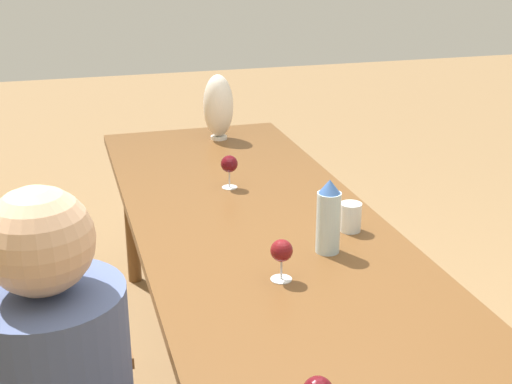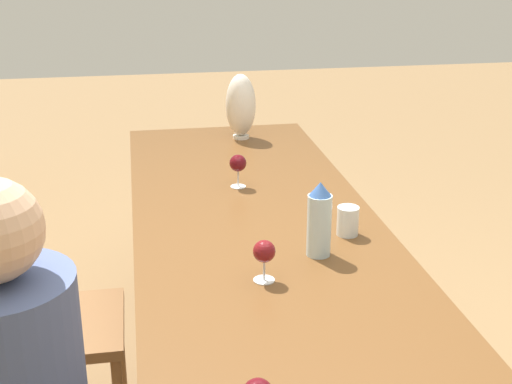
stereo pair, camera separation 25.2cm
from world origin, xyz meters
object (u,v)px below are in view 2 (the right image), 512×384
Objects in this scene: water_bottle at (319,220)px; water_tumbler at (348,221)px; wine_glass_4 at (238,164)px; wine_glass_3 at (264,253)px; chair_far at (38,316)px; vase at (241,106)px.

water_bottle is 2.45× the size of water_tumbler.
water_bottle is 0.68m from wine_glass_4.
wine_glass_3 is at bearing 129.56° from water_tumbler.
wine_glass_3 is at bearing -119.62° from chair_far.
water_bottle is at bearing 134.71° from water_tumbler.
chair_far reaches higher than water_tumbler.
water_tumbler is at bearing -171.65° from vase.
water_bottle is 0.25m from wine_glass_3.
chair_far is at bearing 60.38° from wine_glass_3.
vase is 0.35× the size of chair_far.
water_bottle reaches higher than chair_far.
water_tumbler is 0.74× the size of wine_glass_4.
vase is 1.47m from chair_far.
chair_far is (-1.09, 0.88, -0.45)m from vase.
water_bottle is at bearing -166.50° from wine_glass_4.
chair_far is at bearing 117.57° from wine_glass_4.
vase is at bearing -6.12° from wine_glass_3.
water_bottle reaches higher than wine_glass_3.
vase is 2.48× the size of wine_glass_3.
vase is 2.37× the size of wine_glass_4.
water_tumbler is 0.11× the size of chair_far.
wine_glass_3 is (-0.28, 0.34, 0.04)m from water_tumbler.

